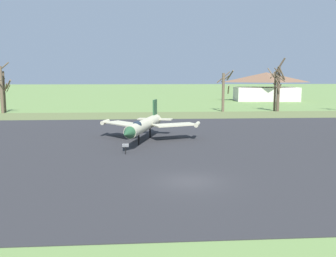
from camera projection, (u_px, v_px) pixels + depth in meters
The scene contains 11 objects.
ground_plane at pixel (190, 182), 25.48m from camera, with size 600.00×600.00×0.00m, color #607F42.
asphalt_apron at pixel (173, 145), 39.19m from camera, with size 92.69×46.29×0.05m, color #28282B.
grass_verge_strip at pixel (159, 115), 67.98m from camera, with size 152.69×12.00×0.06m, color #596439.
jet_fighter_rear_center at pixel (144, 125), 40.66m from camera, with size 11.56×13.23×4.30m.
info_placard_rear_center at pixel (126, 148), 34.12m from camera, with size 0.61×0.22×1.03m.
bare_tree_far_left at pixel (4, 91), 73.25m from camera, with size 2.85×2.88×8.04m.
bare_tree_left_of_center at pixel (2, 88), 71.37m from camera, with size 3.69×3.70×9.80m.
bare_tree_center at pixel (224, 89), 75.28m from camera, with size 2.89×3.02×8.32m.
bare_tree_right_of_center at pixel (275, 88), 76.25m from camera, with size 3.00×2.66×8.79m.
bare_tree_far_right at pixel (279, 86), 74.95m from camera, with size 2.91×2.92×10.78m.
visitor_building at pixel (266, 87), 107.76m from camera, with size 19.04×11.65×8.15m.
Camera 1 is at (-3.25, -24.56, 7.16)m, focal length 40.07 mm.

